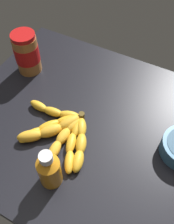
# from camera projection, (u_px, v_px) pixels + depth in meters

# --- Properties ---
(ground_plane) EXTENTS (0.86, 0.74, 0.05)m
(ground_plane) POSITION_uv_depth(u_px,v_px,m) (87.00, 125.00, 0.86)
(ground_plane) COLOR black
(banana_bunch) EXTENTS (0.28, 0.21, 0.04)m
(banana_bunch) POSITION_uv_depth(u_px,v_px,m) (61.00, 132.00, 0.80)
(banana_bunch) COLOR gold
(banana_bunch) RESTS_ON ground_plane
(peanut_butter_jar) EXTENTS (0.09, 0.09, 0.16)m
(peanut_butter_jar) POSITION_uv_depth(u_px,v_px,m) (27.00, 53.00, 0.93)
(peanut_butter_jar) COLOR #9E602D
(peanut_butter_jar) RESTS_ON ground_plane
(honey_bottle) EXTENTS (0.06, 0.06, 0.14)m
(honey_bottle) POSITION_uv_depth(u_px,v_px,m) (49.00, 169.00, 0.67)
(honey_bottle) COLOR orange
(honey_bottle) RESTS_ON ground_plane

